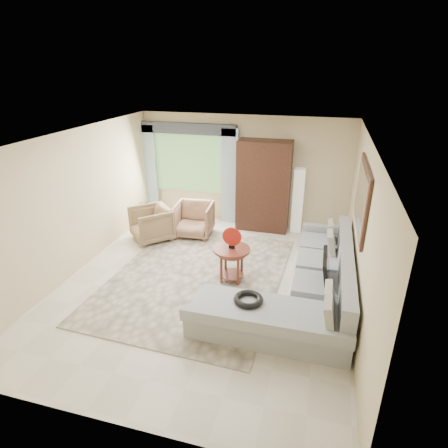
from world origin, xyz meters
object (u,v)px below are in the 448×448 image
(tv_screen, at_px, (326,269))
(armoire, at_px, (264,186))
(armchair_right, at_px, (194,220))
(floor_lamp, at_px, (298,201))
(armchair_left, at_px, (151,224))
(potted_plant, at_px, (145,209))
(sectional_sofa, at_px, (306,290))
(coffee_table, at_px, (232,264))

(tv_screen, height_order, armoire, armoire)
(tv_screen, distance_m, armoire, 3.30)
(armchair_right, distance_m, floor_lamp, 2.44)
(armchair_left, relative_size, armoire, 0.39)
(potted_plant, bearing_deg, armoire, 4.26)
(armoire, relative_size, floor_lamp, 1.40)
(tv_screen, bearing_deg, sectional_sofa, 175.58)
(sectional_sofa, relative_size, floor_lamp, 2.31)
(armchair_right, distance_m, potted_plant, 1.63)
(floor_lamp, bearing_deg, potted_plant, -175.73)
(tv_screen, bearing_deg, coffee_table, 165.68)
(sectional_sofa, height_order, armchair_left, sectional_sofa)
(tv_screen, distance_m, potted_plant, 5.23)
(potted_plant, height_order, floor_lamp, floor_lamp)
(floor_lamp, bearing_deg, coffee_table, -109.73)
(coffee_table, xyz_separation_m, armchair_left, (-2.15, 1.22, 0.03))
(potted_plant, bearing_deg, sectional_sofa, -32.55)
(coffee_table, xyz_separation_m, potted_plant, (-2.84, 2.28, -0.09))
(coffee_table, bearing_deg, floor_lamp, 70.27)
(armchair_right, distance_m, armoire, 1.79)
(sectional_sofa, distance_m, armchair_left, 3.86)
(tv_screen, bearing_deg, armchair_right, 144.43)
(coffee_table, bearing_deg, sectional_sofa, -16.20)
(armchair_left, bearing_deg, floor_lamp, 68.61)
(sectional_sofa, relative_size, tv_screen, 4.68)
(armchair_left, relative_size, floor_lamp, 0.55)
(sectional_sofa, relative_size, armoire, 1.65)
(sectional_sofa, xyz_separation_m, armchair_left, (-3.51, 1.61, 0.09))
(tv_screen, bearing_deg, floor_lamp, 103.23)
(armchair_left, xyz_separation_m, armchair_right, (0.83, 0.48, 0.01))
(potted_plant, height_order, armoire, armoire)
(sectional_sofa, bearing_deg, armchair_left, 155.34)
(tv_screen, bearing_deg, potted_plant, 148.84)
(tv_screen, relative_size, armchair_left, 0.90)
(coffee_table, xyz_separation_m, floor_lamp, (0.92, 2.56, 0.40))
(coffee_table, bearing_deg, potted_plant, 141.20)
(sectional_sofa, xyz_separation_m, coffee_table, (-1.35, 0.39, 0.06))
(potted_plant, bearing_deg, tv_screen, -31.16)
(tv_screen, xyz_separation_m, potted_plant, (-4.46, 2.70, -0.46))
(armoire, bearing_deg, floor_lamp, 4.29)
(sectional_sofa, height_order, tv_screen, tv_screen)
(armoire, xyz_separation_m, floor_lamp, (0.80, 0.06, -0.30))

